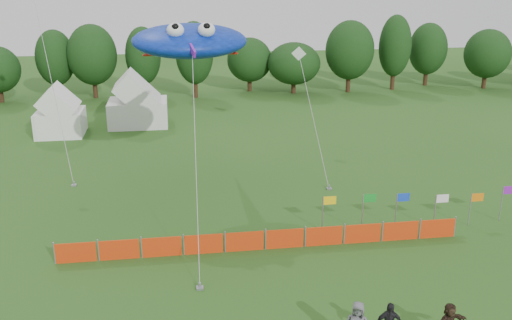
{
  "coord_description": "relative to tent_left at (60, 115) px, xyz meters",
  "views": [
    {
      "loc": [
        -3.48,
        -17.42,
        13.05
      ],
      "look_at": [
        0.0,
        6.0,
        5.2
      ],
      "focal_mm": 40.0,
      "sensor_mm": 36.0,
      "label": 1
    }
  ],
  "objects": [
    {
      "name": "barrier_fence",
      "position": [
        13.51,
        -23.07,
        -1.2
      ],
      "size": [
        19.9,
        0.06,
        1.0
      ],
      "color": "red",
      "rests_on": "ground"
    },
    {
      "name": "small_kite_dark",
      "position": [
        1.45,
        -9.29,
        5.24
      ],
      "size": [
        3.19,
        6.7,
        13.65
      ],
      "color": "black",
      "rests_on": "ground"
    },
    {
      "name": "stingray_kite",
      "position": [
        10.55,
        -14.57,
        7.59
      ],
      "size": [
        7.91,
        20.35,
        10.52
      ],
      "color": "#0D31C5",
      "rests_on": "ground"
    },
    {
      "name": "treeline",
      "position": [
        14.46,
        14.28,
        2.48
      ],
      "size": [
        104.57,
        8.78,
        8.36
      ],
      "color": "#382314",
      "rests_on": "ground"
    },
    {
      "name": "flag_row",
      "position": [
        21.98,
        -21.74,
        -0.37
      ],
      "size": [
        10.73,
        0.54,
        2.15
      ],
      "color": "gray",
      "rests_on": "ground"
    },
    {
      "name": "tent_right",
      "position": [
        6.28,
        2.27,
        0.15
      ],
      "size": [
        5.2,
        4.16,
        3.67
      ],
      "color": "silver",
      "rests_on": "ground"
    },
    {
      "name": "small_kite_white",
      "position": [
        19.04,
        -8.27,
        3.09
      ],
      "size": [
        1.11,
        11.15,
        7.6
      ],
      "color": "white",
      "rests_on": "ground"
    },
    {
      "name": "tent_left",
      "position": [
        0.0,
        0.0,
        0.0
      ],
      "size": [
        3.83,
        3.83,
        3.38
      ],
      "color": "white",
      "rests_on": "ground"
    }
  ]
}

